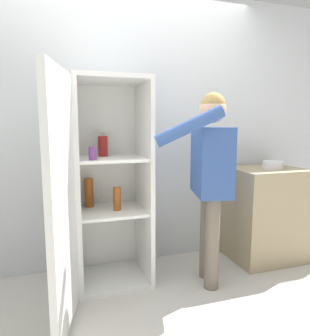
% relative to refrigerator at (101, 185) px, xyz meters
% --- Properties ---
extents(ground_plane, '(12.00, 12.00, 0.00)m').
position_rel_refrigerator_xyz_m(ground_plane, '(0.28, -0.57, -0.85)').
color(ground_plane, beige).
extents(wall_back, '(7.00, 0.06, 2.55)m').
position_rel_refrigerator_xyz_m(wall_back, '(0.28, 0.41, 0.43)').
color(wall_back, silver).
rests_on(wall_back, ground_plane).
extents(refrigerator, '(0.78, 1.13, 1.70)m').
position_rel_refrigerator_xyz_m(refrigerator, '(0.00, 0.00, 0.00)').
color(refrigerator, white).
rests_on(refrigerator, ground_plane).
extents(person, '(0.71, 0.59, 1.58)m').
position_rel_refrigerator_xyz_m(person, '(0.85, -0.21, 0.14)').
color(person, '#726656').
rests_on(person, ground_plane).
extents(counter, '(0.68, 0.58, 0.91)m').
position_rel_refrigerator_xyz_m(counter, '(1.61, 0.07, -0.40)').
color(counter, tan).
rests_on(counter, ground_plane).
extents(bowl, '(0.19, 0.19, 0.07)m').
position_rel_refrigerator_xyz_m(bowl, '(1.66, 0.03, 0.09)').
color(bowl, white).
rests_on(bowl, counter).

